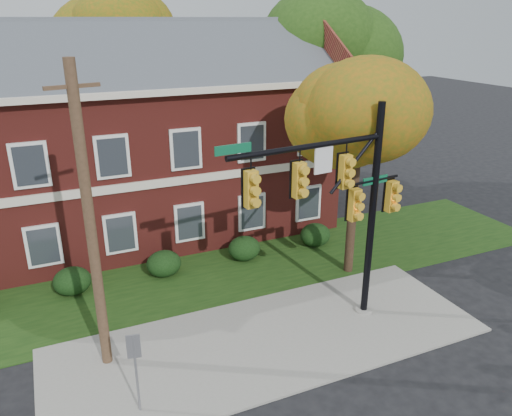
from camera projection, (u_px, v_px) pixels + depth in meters
name	position (u px, v px, depth m)	size (l,w,h in m)	color
ground	(283.00, 359.00, 15.24)	(120.00, 120.00, 0.00)	black
sidewalk	(269.00, 340.00, 16.08)	(14.00, 5.00, 0.08)	gray
grass_strip	(217.00, 273.00, 20.36)	(30.00, 6.00, 0.04)	#193811
apartment_building	(129.00, 129.00, 22.91)	(18.80, 8.80, 9.74)	maroon
hedge_left	(72.00, 281.00, 18.70)	(1.40, 1.26, 1.05)	black
hedge_center	(164.00, 264.00, 20.02)	(1.40, 1.26, 1.05)	black
hedge_right	(244.00, 248.00, 21.34)	(1.40, 1.26, 1.05)	black
hedge_far_right	(315.00, 235.00, 22.67)	(1.40, 1.26, 1.05)	black
tree_near_right	(367.00, 109.00, 18.14)	(4.50, 4.25, 8.58)	black
tree_right_rear	(333.00, 50.00, 26.80)	(6.30, 5.95, 10.62)	black
tree_far_rear	(121.00, 35.00, 28.74)	(6.84, 6.46, 11.52)	black
traffic_signal	(342.00, 197.00, 15.36)	(6.62, 0.99, 7.41)	gray
utility_pole	(90.00, 226.00, 13.47)	(1.37, 0.43, 8.89)	#453120
sign_post	(135.00, 361.00, 12.61)	(0.35, 0.11, 2.42)	slate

